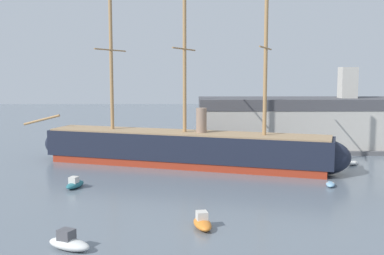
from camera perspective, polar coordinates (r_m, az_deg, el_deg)
tall_ship at (r=81.81m, az=-0.87°, el=-2.44°), size 57.17×22.77×28.37m
motorboat_foreground_left at (r=46.53m, az=-14.39°, el=-13.08°), size 4.80×3.69×1.87m
motorboat_near_centre at (r=50.82m, az=1.23°, el=-11.19°), size 2.44×4.33×1.71m
motorboat_alongside_bow at (r=69.13m, az=-13.71°, el=-6.51°), size 2.69×4.21×1.64m
dinghy_alongside_stern at (r=70.79m, az=16.07°, el=-6.48°), size 1.83×2.93×0.64m
dinghy_far_right at (r=87.67m, az=18.55°, el=-4.01°), size 2.68×2.86×0.65m
sailboat_distant_centre at (r=92.00m, az=0.38°, el=-3.05°), size 3.61×4.22×5.60m
dockside_warehouse_right at (r=100.79m, az=14.32°, el=0.40°), size 50.43×13.85×16.82m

